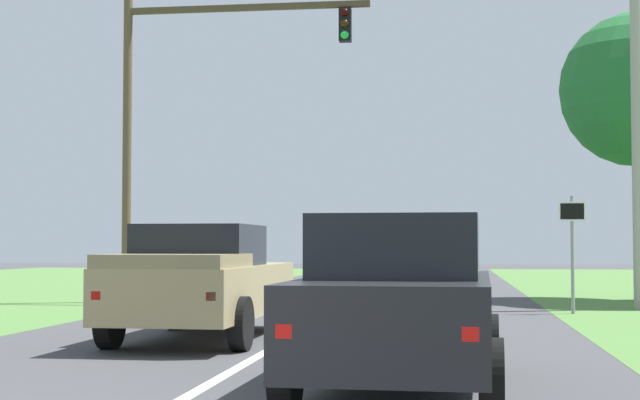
# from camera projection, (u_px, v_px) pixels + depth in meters

# --- Properties ---
(ground_plane) EXTENTS (120.00, 120.00, 0.00)m
(ground_plane) POSITION_uv_depth(u_px,v_px,m) (301.00, 332.00, 17.27)
(ground_plane) COLOR #424244
(red_suv_near) EXTENTS (2.22, 4.94, 1.86)m
(red_suv_near) POSITION_uv_depth(u_px,v_px,m) (401.00, 298.00, 10.47)
(red_suv_near) COLOR black
(red_suv_near) RESTS_ON ground_plane
(pickup_truck_lead) EXTENTS (2.29, 5.42, 1.87)m
(pickup_truck_lead) POSITION_uv_depth(u_px,v_px,m) (202.00, 281.00, 15.84)
(pickup_truck_lead) COLOR tan
(pickup_truck_lead) RESTS_ON ground_plane
(traffic_light) EXTENTS (6.75, 0.40, 8.51)m
(traffic_light) POSITION_uv_depth(u_px,v_px,m) (184.00, 98.00, 26.18)
(traffic_light) COLOR brown
(traffic_light) RESTS_ON ground_plane
(keep_moving_sign) EXTENTS (0.60, 0.09, 2.65)m
(keep_moving_sign) POSITION_uv_depth(u_px,v_px,m) (572.00, 238.00, 21.84)
(keep_moving_sign) COLOR gray
(keep_moving_sign) RESTS_ON ground_plane
(oak_tree_right) EXTENTS (4.38, 4.38, 8.14)m
(oak_tree_right) POSITION_uv_depth(u_px,v_px,m) (638.00, 90.00, 27.48)
(oak_tree_right) COLOR #4C351E
(oak_tree_right) RESTS_ON ground_plane
(utility_pole_right) EXTENTS (0.28, 0.28, 9.44)m
(utility_pole_right) POSITION_uv_depth(u_px,v_px,m) (637.00, 114.00, 23.47)
(utility_pole_right) COLOR #9E998E
(utility_pole_right) RESTS_ON ground_plane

